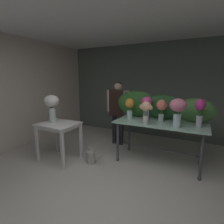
{
  "coord_description": "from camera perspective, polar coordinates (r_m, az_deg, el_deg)",
  "views": [
    {
      "loc": [
        1.09,
        -1.46,
        1.68
      ],
      "look_at": [
        -0.46,
        1.53,
        1.03
      ],
      "focal_mm": 28.0,
      "sensor_mm": 36.0,
      "label": 1
    }
  ],
  "objects": [
    {
      "name": "side_table_white",
      "position": [
        3.73,
        -17.01,
        -5.03
      ],
      "size": [
        0.76,
        0.63,
        0.78
      ],
      "color": "white",
      "rests_on": "ground"
    },
    {
      "name": "vase_fuchsia_lilies",
      "position": [
        3.6,
        11.2,
        2.05
      ],
      "size": [
        0.22,
        0.21,
        0.48
      ],
      "color": "silver",
      "rests_on": "display_table_glass"
    },
    {
      "name": "vase_sunset_freesia",
      "position": [
        3.64,
        5.76,
        1.66
      ],
      "size": [
        0.19,
        0.18,
        0.43
      ],
      "color": "silver",
      "rests_on": "display_table_glass"
    },
    {
      "name": "vase_white_roses_tall",
      "position": [
        3.74,
        -19.11,
        2.29
      ],
      "size": [
        0.3,
        0.3,
        0.56
      ],
      "color": "silver",
      "rests_on": "side_table_white"
    },
    {
      "name": "display_table_glass",
      "position": [
        3.55,
        15.31,
        -5.53
      ],
      "size": [
        1.72,
        0.82,
        0.84
      ],
      "color": "#ADD7C9",
      "rests_on": "ground"
    },
    {
      "name": "ground_plane",
      "position": [
        3.82,
        8.37,
        -15.21
      ],
      "size": [
        7.91,
        7.91,
        0.0
      ],
      "primitive_type": "plane",
      "color": "beige"
    },
    {
      "name": "vase_coral_carnations",
      "position": [
        3.5,
        15.86,
        1.27
      ],
      "size": [
        0.22,
        0.19,
        0.44
      ],
      "color": "silver",
      "rests_on": "display_table_glass"
    },
    {
      "name": "wall_back",
      "position": [
        5.18,
        15.39,
        6.67
      ],
      "size": [
        5.78,
        0.12,
        2.65
      ],
      "primitive_type": "cube",
      "color": "slate",
      "rests_on": "ground"
    },
    {
      "name": "vase_rosy_stock",
      "position": [
        3.18,
        20.73,
        1.04
      ],
      "size": [
        0.29,
        0.28,
        0.5
      ],
      "color": "silver",
      "rests_on": "display_table_glass"
    },
    {
      "name": "wall_left",
      "position": [
        5.15,
        -23.34,
        6.15
      ],
      "size": [
        0.12,
        3.72,
        2.65
      ],
      "primitive_type": "cube",
      "color": "beige",
      "rests_on": "ground"
    },
    {
      "name": "ceiling_slab",
      "position": [
        3.58,
        9.72,
        27.55
      ],
      "size": [
        5.9,
        3.72,
        0.12
      ],
      "primitive_type": "cube",
      "color": "silver",
      "rests_on": "wall_back"
    },
    {
      "name": "watering_can",
      "position": [
        3.64,
        -6.78,
        -14.31
      ],
      "size": [
        0.35,
        0.18,
        0.34
      ],
      "color": "#B7B2A8",
      "rests_on": "ground"
    },
    {
      "name": "foliage_backdrop",
      "position": [
        3.75,
        15.32,
        1.71
      ],
      "size": [
        1.98,
        0.26,
        0.57
      ],
      "color": "#2D6028",
      "rests_on": "display_table_glass"
    },
    {
      "name": "vase_magenta_peonies",
      "position": [
        3.35,
        26.81,
        0.28
      ],
      "size": [
        0.17,
        0.17,
        0.49
      ],
      "color": "silver",
      "rests_on": "display_table_glass"
    },
    {
      "name": "vase_peach_ranunculus",
      "position": [
        3.23,
        11.03,
        0.49
      ],
      "size": [
        0.25,
        0.18,
        0.42
      ],
      "color": "silver",
      "rests_on": "display_table_glass"
    },
    {
      "name": "florist",
      "position": [
        4.38,
        1.93,
        1.83
      ],
      "size": [
        0.62,
        0.24,
        1.58
      ],
      "color": "#232328",
      "rests_on": "ground"
    }
  ]
}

